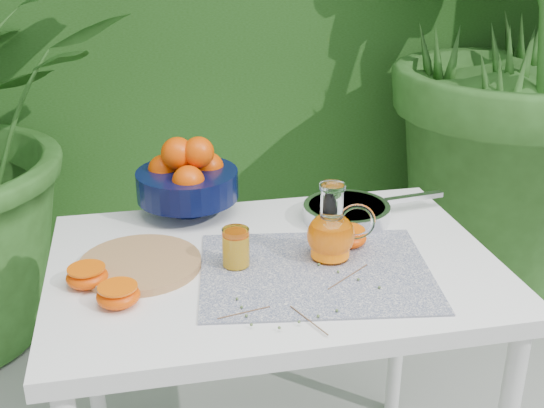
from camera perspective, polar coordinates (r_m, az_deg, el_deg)
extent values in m
imported|color=#2F5D1F|center=(2.88, 17.77, 13.79)|extent=(2.91, 2.91, 2.12)
cube|color=white|center=(1.55, 0.15, -5.38)|extent=(1.00, 0.70, 0.04)
cylinder|color=white|center=(1.99, -14.83, -11.95)|extent=(0.04, 0.04, 0.71)
cylinder|color=white|center=(2.11, 10.59, -9.24)|extent=(0.04, 0.04, 0.71)
cube|color=#0B1842|center=(1.50, 3.67, -5.65)|extent=(0.55, 0.46, 0.00)
cylinder|color=#A37C49|center=(1.54, -10.97, -4.94)|extent=(0.35, 0.35, 0.02)
cylinder|color=black|center=(1.79, -7.00, -0.08)|extent=(0.10, 0.10, 0.04)
cylinder|color=black|center=(1.77, -7.09, 1.64)|extent=(0.27, 0.27, 0.07)
sphere|color=#FA6102|center=(1.79, -9.04, 2.81)|extent=(0.08, 0.08, 0.08)
sphere|color=#FA6102|center=(1.79, -5.36, 3.06)|extent=(0.08, 0.08, 0.08)
sphere|color=#FA6102|center=(1.70, -7.01, 1.86)|extent=(0.08, 0.08, 0.08)
sphere|color=#FA6102|center=(1.82, -7.27, 3.33)|extent=(0.08, 0.08, 0.08)
sphere|color=#FA6102|center=(1.75, -7.92, 4.21)|extent=(0.09, 0.09, 0.08)
sphere|color=#FA6102|center=(1.73, -6.17, 4.33)|extent=(0.08, 0.08, 0.08)
cylinder|color=white|center=(1.55, 4.87, -4.35)|extent=(0.10, 0.10, 0.01)
ellipsoid|color=white|center=(1.53, 4.94, -2.61)|extent=(0.13, 0.13, 0.10)
cylinder|color=white|center=(1.50, 5.04, 0.14)|extent=(0.06, 0.06, 0.07)
cylinder|color=white|center=(1.48, 5.09, 1.47)|extent=(0.07, 0.07, 0.01)
torus|color=white|center=(1.52, 7.08, -1.47)|extent=(0.09, 0.03, 0.09)
cylinder|color=orange|center=(1.53, 4.92, -2.99)|extent=(0.10, 0.10, 0.08)
cylinder|color=white|center=(1.50, -3.04, -3.66)|extent=(0.08, 0.08, 0.09)
cylinder|color=gold|center=(1.50, -3.04, -3.90)|extent=(0.07, 0.07, 0.07)
cylinder|color=orange|center=(1.48, -3.07, -2.62)|extent=(0.06, 0.06, 0.00)
cylinder|color=silver|center=(1.75, 6.25, -0.70)|extent=(0.25, 0.25, 0.04)
cylinder|color=silver|center=(1.74, 6.27, -0.20)|extent=(0.22, 0.22, 0.01)
cube|color=silver|center=(1.83, 11.78, 0.54)|extent=(0.17, 0.04, 0.01)
ellipsoid|color=#FA6102|center=(1.40, -12.73, -7.49)|extent=(0.12, 0.12, 0.04)
cylinder|color=orange|center=(1.39, -12.80, -6.79)|extent=(0.10, 0.10, 0.00)
ellipsoid|color=#FA6102|center=(1.49, -15.21, -5.90)|extent=(0.12, 0.12, 0.04)
cylinder|color=orange|center=(1.48, -15.29, -5.23)|extent=(0.10, 0.10, 0.00)
ellipsoid|color=#FA6102|center=(1.61, 6.37, -2.81)|extent=(0.12, 0.12, 0.04)
cylinder|color=orange|center=(1.61, 6.40, -2.18)|extent=(0.10, 0.10, 0.00)
cylinder|color=brown|center=(1.32, 3.09, -9.68)|extent=(0.05, 0.11, 0.00)
sphere|color=#4F6635|center=(1.29, 0.62, -10.31)|extent=(0.01, 0.01, 0.01)
sphere|color=#4F6635|center=(1.31, 2.28, -9.82)|extent=(0.01, 0.01, 0.01)
sphere|color=#4F6635|center=(1.33, 3.89, -9.33)|extent=(0.01, 0.01, 0.01)
sphere|color=#4F6635|center=(1.35, 5.44, -8.85)|extent=(0.01, 0.01, 0.01)
cylinder|color=brown|center=(1.48, 6.38, -6.05)|extent=(0.12, 0.09, 0.00)
sphere|color=#4F6635|center=(1.51, 3.93, -5.06)|extent=(0.01, 0.01, 0.01)
sphere|color=#4F6635|center=(1.49, 5.55, -5.65)|extent=(0.01, 0.01, 0.01)
sphere|color=#4F6635|center=(1.46, 7.23, -6.27)|extent=(0.01, 0.01, 0.01)
sphere|color=#4F6635|center=(1.44, 8.97, -6.89)|extent=(0.01, 0.01, 0.01)
cylinder|color=brown|center=(1.35, -2.36, -9.05)|extent=(0.11, 0.03, 0.00)
sphere|color=#4F6635|center=(1.30, -1.74, -10.06)|extent=(0.01, 0.01, 0.01)
sphere|color=#4F6635|center=(1.33, -2.16, -9.32)|extent=(0.01, 0.01, 0.01)
sphere|color=#4F6635|center=(1.36, -2.56, -8.60)|extent=(0.01, 0.01, 0.01)
sphere|color=#4F6635|center=(1.38, -2.94, -7.92)|extent=(0.01, 0.01, 0.01)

